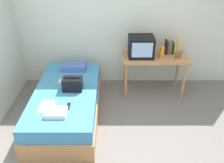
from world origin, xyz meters
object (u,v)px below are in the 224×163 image
(water_bottle, at_px, (162,52))
(magazine, at_px, (47,106))
(pillow, at_px, (74,66))
(handbag, at_px, (73,84))
(picture_frame, at_px, (178,55))
(tv, at_px, (141,47))
(desk, at_px, (154,61))
(bed, at_px, (67,103))
(book_row, at_px, (172,47))
(remote_silver, at_px, (60,82))
(folded_towel, at_px, (56,113))
(remote_dark, at_px, (68,106))

(water_bottle, relative_size, magazine, 0.69)
(pillow, xyz_separation_m, handbag, (0.08, -0.70, 0.05))
(pillow, distance_m, handbag, 0.71)
(picture_frame, distance_m, pillow, 1.86)
(tv, height_order, picture_frame, tv)
(desk, xyz_separation_m, picture_frame, (0.38, -0.11, 0.16))
(tv, distance_m, pillow, 1.25)
(desk, bearing_deg, water_bottle, -38.37)
(bed, height_order, book_row, book_row)
(tv, bearing_deg, picture_frame, -9.21)
(remote_silver, distance_m, folded_towel, 0.86)
(magazine, distance_m, remote_silver, 0.68)
(tv, xyz_separation_m, remote_dark, (-1.12, -1.20, -0.41))
(remote_dark, bearing_deg, magazine, 178.94)
(pillow, xyz_separation_m, folded_towel, (-0.06, -1.33, -0.02))
(desk, distance_m, magazine, 2.08)
(magazine, distance_m, folded_towel, 0.24)
(magazine, bearing_deg, pillow, 78.94)
(desk, xyz_separation_m, magazine, (-1.69, -1.20, -0.14))
(bed, bearing_deg, magazine, -113.03)
(water_bottle, distance_m, handbag, 1.65)
(pillow, xyz_separation_m, magazine, (-0.23, -1.16, -0.05))
(tv, relative_size, remote_silver, 3.06)
(book_row, height_order, remote_silver, book_row)
(desk, relative_size, folded_towel, 4.14)
(bed, height_order, remote_silver, remote_silver)
(tv, xyz_separation_m, remote_silver, (-1.37, -0.52, -0.41))
(desk, distance_m, folded_towel, 2.05)
(magazine, height_order, folded_towel, folded_towel)
(magazine, xyz_separation_m, folded_towel, (0.17, -0.17, 0.03))
(handbag, bearing_deg, pillow, 96.17)
(desk, relative_size, magazine, 4.00)
(water_bottle, height_order, book_row, book_row)
(tv, xyz_separation_m, magazine, (-1.42, -1.20, -0.42))
(tv, relative_size, picture_frame, 3.38)
(handbag, bearing_deg, water_bottle, 24.10)
(water_bottle, relative_size, remote_silver, 1.40)
(book_row, bearing_deg, folded_towel, -140.79)
(tv, bearing_deg, magazine, -139.99)
(bed, bearing_deg, picture_frame, 19.05)
(water_bottle, relative_size, handbag, 0.67)
(bed, xyz_separation_m, remote_silver, (-0.13, 0.23, 0.27))
(handbag, bearing_deg, bed, -173.61)
(remote_silver, bearing_deg, bed, -60.24)
(handbag, bearing_deg, folded_towel, -101.91)
(picture_frame, height_order, remote_silver, picture_frame)
(remote_dark, bearing_deg, remote_silver, 109.93)
(handbag, distance_m, folded_towel, 0.65)
(desk, height_order, picture_frame, picture_frame)
(magazine, relative_size, remote_dark, 1.86)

